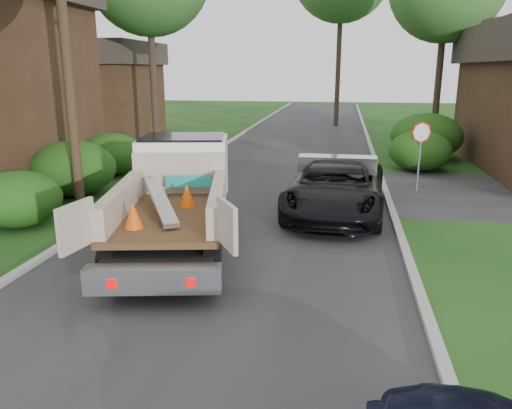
{
  "coord_description": "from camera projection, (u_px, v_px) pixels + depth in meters",
  "views": [
    {
      "loc": [
        2.5,
        -8.95,
        4.19
      ],
      "look_at": [
        0.63,
        1.93,
        1.2
      ],
      "focal_mm": 35.0,
      "sensor_mm": 36.0,
      "label": 1
    }
  ],
  "objects": [
    {
      "name": "flatbed_truck",
      "position": [
        179.0,
        187.0,
        12.58
      ],
      "size": [
        3.9,
        6.88,
        2.46
      ],
      "rotation": [
        0.0,
        0.0,
        0.2
      ],
      "color": "black",
      "rests_on": "ground"
    },
    {
      "name": "hedge_right_a",
      "position": [
        420.0,
        151.0,
        21.21
      ],
      "size": [
        2.6,
        2.6,
        1.7
      ],
      "primitive_type": "ellipsoid",
      "color": "#1C410F",
      "rests_on": "ground"
    },
    {
      "name": "black_pickup",
      "position": [
        336.0,
        187.0,
        14.83
      ],
      "size": [
        3.1,
        6.07,
        1.64
      ],
      "primitive_type": "imported",
      "rotation": [
        0.0,
        0.0,
        -0.06
      ],
      "color": "black",
      "rests_on": "ground"
    },
    {
      "name": "hedge_left_a",
      "position": [
        18.0,
        199.0,
        13.69
      ],
      "size": [
        2.34,
        2.34,
        1.53
      ],
      "primitive_type": "ellipsoid",
      "color": "#1C410F",
      "rests_on": "ground"
    },
    {
      "name": "hedge_left_b",
      "position": [
        73.0,
        168.0,
        17.02
      ],
      "size": [
        2.86,
        2.86,
        1.87
      ],
      "primitive_type": "ellipsoid",
      "color": "#1C410F",
      "rests_on": "ground"
    },
    {
      "name": "hedge_right_b",
      "position": [
        426.0,
        136.0,
        23.88
      ],
      "size": [
        3.38,
        3.38,
        2.21
      ],
      "primitive_type": "ellipsoid",
      "color": "#1C410F",
      "rests_on": "ground"
    },
    {
      "name": "utility_pole",
      "position": [
        65.0,
        34.0,
        14.3
      ],
      "size": [
        2.42,
        1.25,
        10.0
      ],
      "color": "#382619",
      "rests_on": "ground"
    },
    {
      "name": "stop_sign",
      "position": [
        421.0,
        142.0,
        17.26
      ],
      "size": [
        0.71,
        0.32,
        2.48
      ],
      "color": "slate",
      "rests_on": "ground"
    },
    {
      "name": "curb_right",
      "position": [
        383.0,
        183.0,
        18.84
      ],
      "size": [
        0.2,
        90.0,
        0.12
      ],
      "primitive_type": "cube",
      "color": "#9E9E99",
      "rests_on": "ground"
    },
    {
      "name": "hedge_left_c",
      "position": [
        111.0,
        154.0,
        20.42
      ],
      "size": [
        2.6,
        2.6,
        1.7
      ],
      "primitive_type": "ellipsoid",
      "color": "#1C410F",
      "rests_on": "ground"
    },
    {
      "name": "curb_left",
      "position": [
        175.0,
        175.0,
        20.19
      ],
      "size": [
        0.2,
        90.0,
        0.12
      ],
      "primitive_type": "cube",
      "color": "#9E9E99",
      "rests_on": "ground"
    },
    {
      "name": "road",
      "position": [
        275.0,
        180.0,
        19.53
      ],
      "size": [
        8.0,
        90.0,
        0.02
      ],
      "primitive_type": "cube",
      "color": "#28282B",
      "rests_on": "ground"
    },
    {
      "name": "house_left_far",
      "position": [
        94.0,
        88.0,
        32.36
      ],
      "size": [
        7.56,
        7.56,
        6.0
      ],
      "color": "#3A2417",
      "rests_on": "ground"
    },
    {
      "name": "ground",
      "position": [
        209.0,
        285.0,
        10.02
      ],
      "size": [
        120.0,
        120.0,
        0.0
      ],
      "primitive_type": "plane",
      "color": "#164213",
      "rests_on": "ground"
    }
  ]
}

